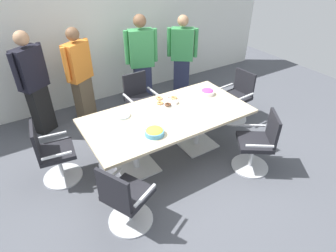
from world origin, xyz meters
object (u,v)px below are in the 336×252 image
object	(u,v)px
office_chair_3	(258,145)
snack_bowl_candy_mix	(207,92)
person_standing_1	(80,75)
snack_bowl_chips_yellow	(154,132)
person_standing_3	(182,56)
office_chair_0	(140,102)
office_chair_1	(53,156)
donut_platter	(167,101)
office_chair_4	(236,99)
person_standing_2	(142,62)
conference_table	(168,122)
office_chair_2	(125,200)
person_standing_0	(34,83)
plate_stack	(122,115)

from	to	relation	value
office_chair_3	snack_bowl_candy_mix	distance (m)	1.18
person_standing_1	snack_bowl_chips_yellow	bearing A→B (deg)	67.65
person_standing_1	person_standing_3	world-z (taller)	person_standing_1
office_chair_0	office_chair_1	xyz separation A→B (m)	(-1.68, -0.72, 0.00)
person_standing_3	donut_platter	size ratio (longest dim) A/B	4.45
person_standing_3	office_chair_0	bearing A→B (deg)	59.10
office_chair_4	person_standing_2	bearing A→B (deg)	38.09
person_standing_2	donut_platter	bearing A→B (deg)	95.65
conference_table	snack_bowl_chips_yellow	distance (m)	0.55
office_chair_4	snack_bowl_candy_mix	world-z (taller)	office_chair_4
snack_bowl_candy_mix	conference_table	bearing A→B (deg)	-167.30
office_chair_1	snack_bowl_chips_yellow	bearing A→B (deg)	66.50
office_chair_0	snack_bowl_candy_mix	size ratio (longest dim) A/B	4.14
office_chair_2	office_chair_4	bearing A→B (deg)	86.00
office_chair_2	person_standing_0	world-z (taller)	person_standing_0
office_chair_3	snack_bowl_chips_yellow	world-z (taller)	office_chair_3
office_chair_0	office_chair_2	xyz separation A→B (m)	(-1.18, -1.94, 0.00)
office_chair_3	person_standing_2	size ratio (longest dim) A/B	0.51
snack_bowl_candy_mix	snack_bowl_chips_yellow	distance (m)	1.39
office_chair_1	office_chair_3	size ratio (longest dim) A/B	1.00
person_standing_2	office_chair_4	bearing A→B (deg)	148.74
person_standing_0	snack_bowl_chips_yellow	world-z (taller)	person_standing_0
snack_bowl_chips_yellow	conference_table	bearing A→B (deg)	38.66
conference_table	office_chair_0	world-z (taller)	office_chair_0
office_chair_4	plate_stack	xyz separation A→B (m)	(-2.23, 0.03, 0.36)
snack_bowl_chips_yellow	plate_stack	bearing A→B (deg)	104.61
snack_bowl_candy_mix	snack_bowl_chips_yellow	world-z (taller)	snack_bowl_chips_yellow
conference_table	office_chair_3	bearing A→B (deg)	-44.21
snack_bowl_candy_mix	donut_platter	size ratio (longest dim) A/B	0.59
person_standing_0	person_standing_2	size ratio (longest dim) A/B	0.98
office_chair_2	person_standing_3	distance (m)	3.48
office_chair_3	snack_bowl_chips_yellow	xyz separation A→B (m)	(-1.35, 0.58, 0.39)
conference_table	snack_bowl_candy_mix	xyz separation A→B (m)	(0.87, 0.20, 0.17)
office_chair_4	plate_stack	distance (m)	2.25
office_chair_4	office_chair_0	bearing A→B (deg)	57.70
person_standing_3	donut_platter	world-z (taller)	person_standing_3
person_standing_3	plate_stack	xyz separation A→B (m)	(-1.92, -1.31, -0.10)
office_chair_0	office_chair_3	size ratio (longest dim) A/B	1.00
snack_bowl_chips_yellow	person_standing_0	bearing A→B (deg)	116.99
office_chair_4	person_standing_0	distance (m)	3.47
person_standing_1	snack_bowl_chips_yellow	xyz separation A→B (m)	(0.31, -2.06, -0.08)
office_chair_0	person_standing_2	size ratio (longest dim) A/B	0.51
office_chair_3	office_chair_2	bearing A→B (deg)	122.91
donut_platter	office_chair_1	bearing A→B (deg)	178.10
snack_bowl_candy_mix	office_chair_0	bearing A→B (deg)	130.91
office_chair_3	plate_stack	bearing A→B (deg)	86.29
person_standing_1	office_chair_2	bearing A→B (deg)	50.96
office_chair_0	office_chair_4	world-z (taller)	same
office_chair_0	office_chair_1	bearing A→B (deg)	22.06
office_chair_3	person_standing_1	world-z (taller)	person_standing_1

